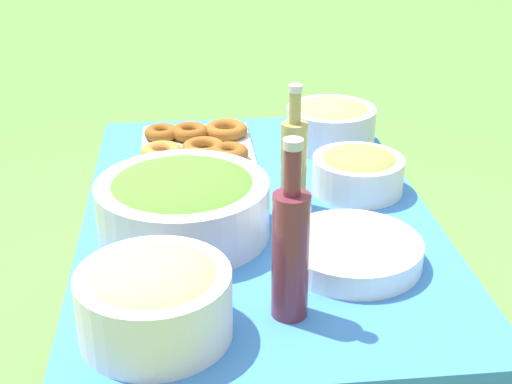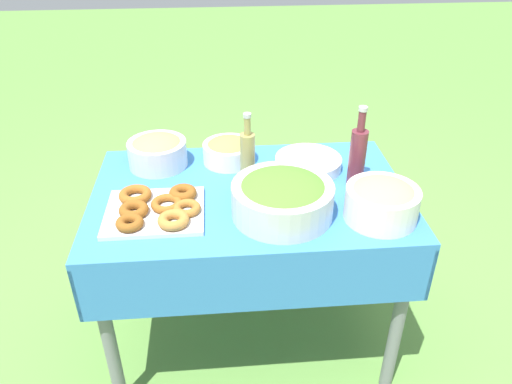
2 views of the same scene
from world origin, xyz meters
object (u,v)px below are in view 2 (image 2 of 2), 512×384
olive_oil_bottle (246,155)px  fruit_bowl (157,151)px  salad_bowl (283,197)px  wine_bottle (357,156)px  olive_bowl (229,150)px  plate_stack (308,163)px  pasta_bowl (382,200)px  donut_platter (157,208)px

olive_oil_bottle → fruit_bowl: size_ratio=1.18×
salad_bowl → olive_oil_bottle: 0.27m
wine_bottle → olive_bowl: (0.47, -0.23, -0.07)m
fruit_bowl → plate_stack: bearing=172.5°
pasta_bowl → olive_bowl: pasta_bowl is taller
pasta_bowl → olive_oil_bottle: size_ratio=0.89×
donut_platter → fruit_bowl: bearing=-86.4°
plate_stack → olive_oil_bottle: size_ratio=0.95×
donut_platter → plate_stack: size_ratio=1.31×
plate_stack → olive_oil_bottle: bearing=16.7°
olive_bowl → olive_oil_bottle: bearing=111.1°
olive_bowl → donut_platter: bearing=53.9°
plate_stack → wine_bottle: bearing=136.8°
salad_bowl → pasta_bowl: 0.34m
pasta_bowl → donut_platter: (0.77, -0.09, -0.05)m
wine_bottle → olive_bowl: size_ratio=1.52×
pasta_bowl → salad_bowl: bearing=-8.5°
donut_platter → olive_bowl: 0.45m
donut_platter → wine_bottle: bearing=-169.7°
olive_oil_bottle → olive_bowl: bearing=-68.9°
salad_bowl → olive_oil_bottle: olive_oil_bottle is taller
donut_platter → plate_stack: 0.65m
donut_platter → plate_stack: bearing=-154.4°
pasta_bowl → donut_platter: 0.78m
olive_oil_bottle → salad_bowl: bearing=113.9°
donut_platter → olive_oil_bottle: olive_oil_bottle is taller
pasta_bowl → donut_platter: bearing=-6.7°
plate_stack → fruit_bowl: bearing=-7.5°
plate_stack → olive_bowl: bearing=-15.0°
wine_bottle → donut_platter: bearing=10.3°
pasta_bowl → plate_stack: bearing=-63.2°
olive_bowl → pasta_bowl: bearing=138.0°
olive_oil_bottle → plate_stack: bearing=-163.3°
salad_bowl → olive_bowl: 0.44m
wine_bottle → fruit_bowl: size_ratio=1.35×
donut_platter → wine_bottle: (-0.74, -0.13, 0.10)m
donut_platter → olive_oil_bottle: size_ratio=1.25×
wine_bottle → olive_bowl: bearing=-26.0°
pasta_bowl → plate_stack: size_ratio=0.94×
wine_bottle → olive_oil_bottle: bearing=-9.4°
fruit_bowl → donut_platter: bearing=93.6°
salad_bowl → pasta_bowl: size_ratio=1.40×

